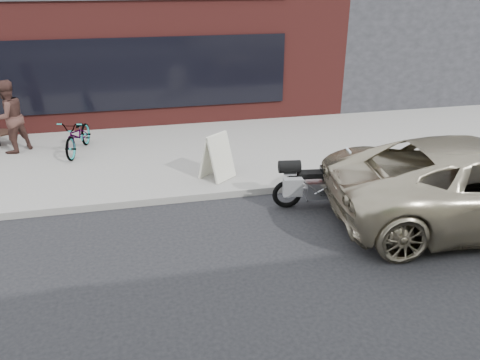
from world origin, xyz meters
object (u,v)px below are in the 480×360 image
at_px(motorcycle, 314,183).
at_px(cafe_patron_left, 9,117).
at_px(bicycle_front, 78,135).
at_px(sandwich_sign, 217,156).

bearing_deg(motorcycle, cafe_patron_left, 153.88).
distance_m(motorcycle, bicycle_front, 6.14).
relative_size(motorcycle, bicycle_front, 1.11).
bearing_deg(bicycle_front, sandwich_sign, -23.59).
distance_m(sandwich_sign, cafe_patron_left, 5.47).
height_order(sandwich_sign, cafe_patron_left, cafe_patron_left).
xyz_separation_m(bicycle_front, sandwich_sign, (3.10, -2.33, 0.05)).
height_order(bicycle_front, sandwich_sign, sandwich_sign).
height_order(motorcycle, sandwich_sign, motorcycle).
bearing_deg(sandwich_sign, cafe_patron_left, 110.48).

